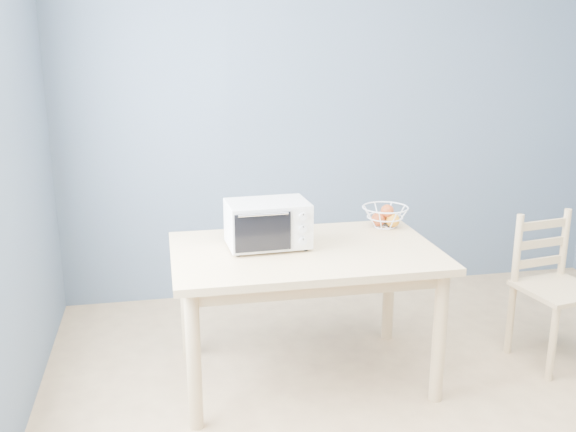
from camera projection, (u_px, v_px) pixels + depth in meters
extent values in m
cube|color=#4F5D6D|center=(343.00, 115.00, 4.56)|extent=(4.00, 0.01, 2.60)
cube|color=#D2B07E|center=(305.00, 253.00, 3.39)|extent=(1.40, 0.90, 0.04)
cylinder|color=#D2B07E|center=(194.00, 361.00, 3.03)|extent=(0.07, 0.07, 0.71)
cylinder|color=#D2B07E|center=(439.00, 338.00, 3.26)|extent=(0.07, 0.07, 0.71)
cylinder|color=#D2B07E|center=(186.00, 300.00, 3.73)|extent=(0.07, 0.07, 0.71)
cylinder|color=#D2B07E|center=(389.00, 285.00, 3.96)|extent=(0.07, 0.07, 0.71)
cube|color=silver|center=(268.00, 223.00, 3.39)|extent=(0.44, 0.30, 0.24)
cube|color=black|center=(257.00, 224.00, 3.37)|extent=(0.29, 0.26, 0.18)
cube|color=black|center=(263.00, 232.00, 3.24)|extent=(0.29, 0.02, 0.20)
cylinder|color=silver|center=(263.00, 215.00, 3.19)|extent=(0.26, 0.03, 0.01)
cube|color=silver|center=(302.00, 229.00, 3.29)|extent=(0.12, 0.01, 0.22)
cylinder|color=black|center=(238.00, 255.00, 3.28)|extent=(0.02, 0.02, 0.01)
cylinder|color=black|center=(306.00, 249.00, 3.36)|extent=(0.02, 0.02, 0.01)
cylinder|color=black|center=(231.00, 242.00, 3.48)|extent=(0.02, 0.02, 0.01)
cylinder|color=black|center=(295.00, 237.00, 3.56)|extent=(0.02, 0.02, 0.01)
cylinder|color=silver|center=(303.00, 217.00, 3.26)|extent=(0.04, 0.02, 0.04)
cylinder|color=silver|center=(303.00, 229.00, 3.28)|extent=(0.04, 0.02, 0.04)
cylinder|color=silver|center=(303.00, 241.00, 3.30)|extent=(0.04, 0.02, 0.04)
torus|color=white|center=(385.00, 207.00, 3.74)|extent=(0.31, 0.31, 0.01)
torus|color=white|center=(385.00, 217.00, 3.76)|extent=(0.24, 0.24, 0.01)
torus|color=white|center=(385.00, 226.00, 3.77)|extent=(0.15, 0.15, 0.01)
sphere|color=red|center=(378.00, 219.00, 3.77)|extent=(0.08, 0.08, 0.08)
sphere|color=orange|center=(393.00, 220.00, 3.75)|extent=(0.08, 0.08, 0.08)
sphere|color=#E7AD59|center=(383.00, 218.00, 3.82)|extent=(0.08, 0.08, 0.08)
sphere|color=red|center=(387.00, 211.00, 3.75)|extent=(0.08, 0.08, 0.08)
cube|color=#D2B07E|center=(559.00, 290.00, 3.65)|extent=(0.46, 0.46, 0.03)
cylinder|color=#D2B07E|center=(552.00, 344.00, 3.50)|extent=(0.04, 0.04, 0.43)
cylinder|color=#D2B07E|center=(510.00, 319.00, 3.81)|extent=(0.04, 0.04, 0.43)
cylinder|color=#D2B07E|center=(556.00, 311.00, 3.92)|extent=(0.04, 0.04, 0.43)
cylinder|color=#D2B07E|center=(517.00, 251.00, 3.69)|extent=(0.04, 0.04, 0.43)
cylinder|color=#D2B07E|center=(564.00, 244.00, 3.81)|extent=(0.04, 0.04, 0.43)
cube|color=#D2B07E|center=(539.00, 262.00, 3.77)|extent=(0.34, 0.07, 0.05)
cube|color=#D2B07E|center=(542.00, 243.00, 3.74)|extent=(0.34, 0.07, 0.05)
cube|color=#D2B07E|center=(544.00, 224.00, 3.71)|extent=(0.34, 0.07, 0.05)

